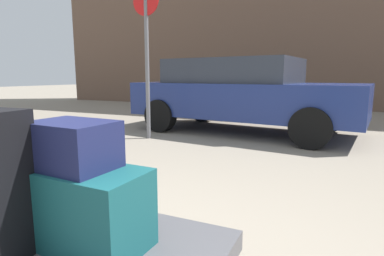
{
  "coord_description": "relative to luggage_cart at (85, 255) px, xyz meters",
  "views": [
    {
      "loc": [
        1.02,
        -1.02,
        1.1
      ],
      "look_at": [
        0.0,
        1.2,
        0.69
      ],
      "focal_mm": 29.47,
      "sensor_mm": 36.0,
      "label": 1
    }
  ],
  "objects": [
    {
      "name": "duffel_bag_teal_rear_left",
      "position": [
        -0.02,
        -0.02,
        0.25
      ],
      "size": [
        0.68,
        0.34,
        0.35
      ],
      "primitive_type": "cube",
      "rotation": [
        0.0,
        0.0,
        -0.03
      ],
      "color": "#144C51",
      "rests_on": "luggage_cart"
    },
    {
      "name": "duffel_bag_navy_topmost_pile",
      "position": [
        -0.02,
        -0.02,
        0.53
      ],
      "size": [
        0.38,
        0.29,
        0.21
      ],
      "primitive_type": "cube",
      "rotation": [
        0.0,
        0.0,
        -0.06
      ],
      "color": "#191E47",
      "rests_on": "duffel_bag_teal_rear_left"
    },
    {
      "name": "no_parking_sign",
      "position": [
        -1.97,
        3.66,
        1.32
      ],
      "size": [
        0.5,
        0.07,
        2.59
      ],
      "color": "slate",
      "rests_on": "ground_plane"
    },
    {
      "name": "parked_car",
      "position": [
        -0.67,
        5.0,
        0.49
      ],
      "size": [
        4.49,
        2.33,
        1.42
      ],
      "color": "navy",
      "rests_on": "ground_plane"
    },
    {
      "name": "luggage_cart",
      "position": [
        0.0,
        0.0,
        0.0
      ],
      "size": [
        1.29,
        0.8,
        0.34
      ],
      "color": "#4C4C51",
      "rests_on": "ground_plane"
    }
  ]
}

